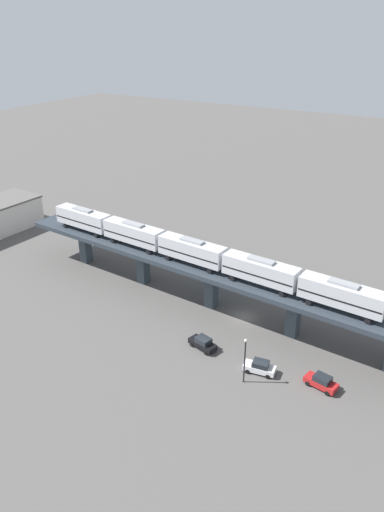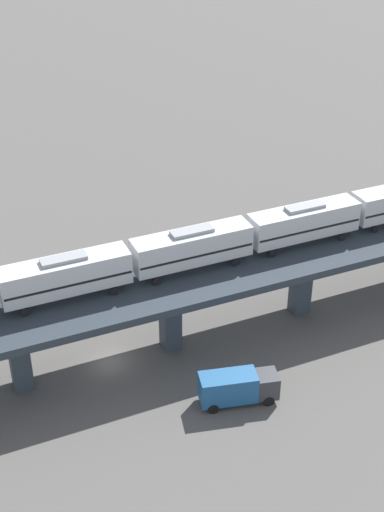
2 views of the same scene
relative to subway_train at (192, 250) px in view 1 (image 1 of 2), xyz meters
name	(u,v)px [view 1 (image 1 of 2)]	position (x,y,z in m)	size (l,w,h in m)	color
ground_plane	(244,318)	(0.66, -9.55, -10.21)	(400.00, 400.00, 0.00)	#514F4C
elevated_viaduct	(247,283)	(0.65, -9.72, -3.62)	(15.51, 92.37, 7.67)	#283039
subway_train	(192,250)	(0.00, 0.00, 0.00)	(7.65, 62.43, 4.45)	silver
street_car_red	(321,382)	(-9.72, -25.72, -9.27)	(2.62, 4.67, 1.89)	#AD1E1E
street_car_black	(203,343)	(-10.13, -7.87, -9.27)	(2.84, 4.71, 1.89)	black
street_car_white	(260,367)	(-11.03, -17.44, -9.27)	(2.43, 4.61, 1.89)	silver
delivery_truck	(229,271)	(11.30, -1.39, -8.44)	(4.31, 7.54, 3.20)	#333338
street_lamp	(245,357)	(-13.95, -16.38, -6.10)	(0.44, 0.44, 6.94)	black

